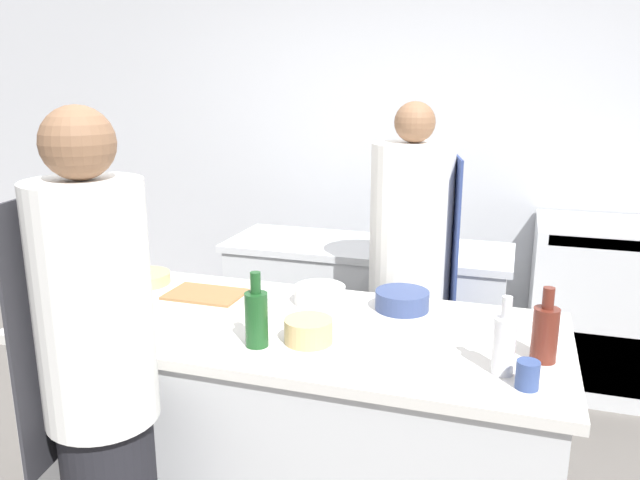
% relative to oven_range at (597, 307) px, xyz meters
% --- Properties ---
extents(wall_back, '(8.00, 0.06, 2.80)m').
position_rel_oven_range_xyz_m(wall_back, '(-1.31, 0.39, 0.89)').
color(wall_back, silver).
rests_on(wall_back, ground_plane).
extents(prep_counter, '(2.09, 0.89, 0.92)m').
position_rel_oven_range_xyz_m(prep_counter, '(-1.31, -1.74, -0.05)').
color(prep_counter, silver).
rests_on(prep_counter, ground_plane).
extents(pass_counter, '(1.64, 0.60, 0.92)m').
position_rel_oven_range_xyz_m(pass_counter, '(-1.32, -0.49, -0.05)').
color(pass_counter, silver).
rests_on(pass_counter, ground_plane).
extents(oven_range, '(0.77, 0.67, 1.02)m').
position_rel_oven_range_xyz_m(oven_range, '(0.00, 0.00, 0.00)').
color(oven_range, silver).
rests_on(oven_range, ground_plane).
extents(chef_at_prep_near, '(0.38, 0.36, 1.78)m').
position_rel_oven_range_xyz_m(chef_at_prep_near, '(-1.69, -2.42, 0.39)').
color(chef_at_prep_near, black).
rests_on(chef_at_prep_near, ground_plane).
extents(chef_at_stove, '(0.44, 0.43, 1.75)m').
position_rel_oven_range_xyz_m(chef_at_stove, '(-0.98, -0.96, 0.36)').
color(chef_at_stove, black).
rests_on(chef_at_stove, ground_plane).
extents(bottle_olive_oil, '(0.08, 0.08, 0.28)m').
position_rel_oven_range_xyz_m(bottle_olive_oil, '(-1.36, -1.98, 0.51)').
color(bottle_olive_oil, '#19471E').
rests_on(bottle_olive_oil, prep_counter).
extents(bottle_vinegar, '(0.07, 0.07, 0.26)m').
position_rel_oven_range_xyz_m(bottle_vinegar, '(-0.51, -1.94, 0.51)').
color(bottle_vinegar, silver).
rests_on(bottle_vinegar, prep_counter).
extents(bottle_wine, '(0.07, 0.07, 0.32)m').
position_rel_oven_range_xyz_m(bottle_wine, '(-2.02, -2.02, 0.53)').
color(bottle_wine, '#B2A84C').
rests_on(bottle_wine, prep_counter).
extents(bottle_cooking_oil, '(0.09, 0.09, 0.26)m').
position_rel_oven_range_xyz_m(bottle_cooking_oil, '(-0.38, -1.80, 0.51)').
color(bottle_cooking_oil, '#5B2319').
rests_on(bottle_cooking_oil, prep_counter).
extents(bowl_mixing_large, '(0.22, 0.22, 0.08)m').
position_rel_oven_range_xyz_m(bowl_mixing_large, '(-1.28, -1.50, 0.44)').
color(bowl_mixing_large, white).
rests_on(bowl_mixing_large, prep_counter).
extents(bowl_prep_small, '(0.22, 0.22, 0.08)m').
position_rel_oven_range_xyz_m(bowl_prep_small, '(-0.93, -1.46, 0.44)').
color(bowl_prep_small, navy).
rests_on(bowl_prep_small, prep_counter).
extents(bowl_ceramic_blue, '(0.18, 0.18, 0.09)m').
position_rel_oven_range_xyz_m(bowl_ceramic_blue, '(-1.19, -1.90, 0.45)').
color(bowl_ceramic_blue, tan).
rests_on(bowl_ceramic_blue, prep_counter).
extents(bowl_wooden_salad, '(0.24, 0.24, 0.05)m').
position_rel_oven_range_xyz_m(bowl_wooden_salad, '(-2.14, -1.50, 0.43)').
color(bowl_wooden_salad, tan).
rests_on(bowl_wooden_salad, prep_counter).
extents(cup, '(0.07, 0.07, 0.09)m').
position_rel_oven_range_xyz_m(cup, '(-0.44, -2.02, 0.45)').
color(cup, '#33477F').
rests_on(cup, prep_counter).
extents(cutting_board, '(0.33, 0.23, 0.01)m').
position_rel_oven_range_xyz_m(cutting_board, '(-1.79, -1.56, 0.41)').
color(cutting_board, olive).
rests_on(cutting_board, prep_counter).
extents(stockpot, '(0.27, 0.27, 0.21)m').
position_rel_oven_range_xyz_m(stockpot, '(-1.01, -0.50, 0.51)').
color(stockpot, silver).
rests_on(stockpot, pass_counter).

